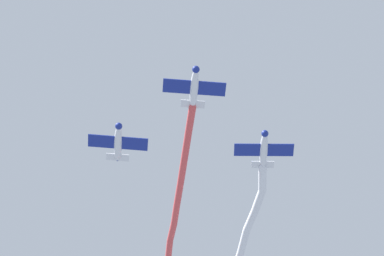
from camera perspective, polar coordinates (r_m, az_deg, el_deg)
airplane_lead at (r=67.46m, az=0.21°, el=3.70°), size 5.22×6.69×1.70m
smoke_trail_lead at (r=76.68m, az=-1.35°, el=-6.58°), size 25.50×11.49×3.55m
airplane_left_wing at (r=71.65m, az=6.50°, el=-1.95°), size 5.28×6.55×1.70m
smoke_trail_left_wing at (r=79.41m, az=4.99°, el=-9.23°), size 19.56×8.46×3.23m
airplane_right_wing at (r=71.52m, az=-6.69°, el=-1.28°), size 5.23×6.71×1.70m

